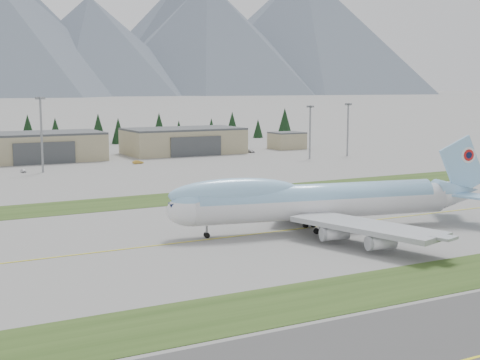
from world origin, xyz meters
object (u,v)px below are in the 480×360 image
service_vehicle_b (138,164)px  service_vehicle_c (250,153)px  hangar_right (183,141)px  hangar_center (37,147)px  service_vehicle_a (23,172)px  boeing_747_freighter (319,200)px

service_vehicle_b → service_vehicle_c: bearing=-77.9°
hangar_right → service_vehicle_c: (26.50, -9.90, -5.39)m
hangar_center → service_vehicle_c: hangar_center is taller
service_vehicle_a → service_vehicle_b: service_vehicle_b is taller
service_vehicle_a → service_vehicle_c: size_ratio=0.74×
boeing_747_freighter → hangar_right: boeing_747_freighter is taller
boeing_747_freighter → service_vehicle_b: boeing_747_freighter is taller
hangar_center → service_vehicle_a: bearing=-108.5°
service_vehicle_c → service_vehicle_b: bearing=178.9°
hangar_right → service_vehicle_b: 40.82m
boeing_747_freighter → hangar_right: 157.01m
hangar_center → hangar_right: size_ratio=1.00×
hangar_center → service_vehicle_b: 41.27m
hangar_right → boeing_747_freighter: bearing=-103.4°
service_vehicle_a → service_vehicle_c: service_vehicle_c is taller
service_vehicle_c → hangar_right: bearing=141.0°
service_vehicle_a → hangar_center: bearing=70.7°
hangar_right → service_vehicle_b: size_ratio=12.07×
boeing_747_freighter → hangar_center: (-23.70, 152.76, -0.56)m
service_vehicle_b → boeing_747_freighter: bearing=171.7°
hangar_right → service_vehicle_c: hangar_right is taller
hangar_center → service_vehicle_a: (-11.18, -33.36, -5.39)m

